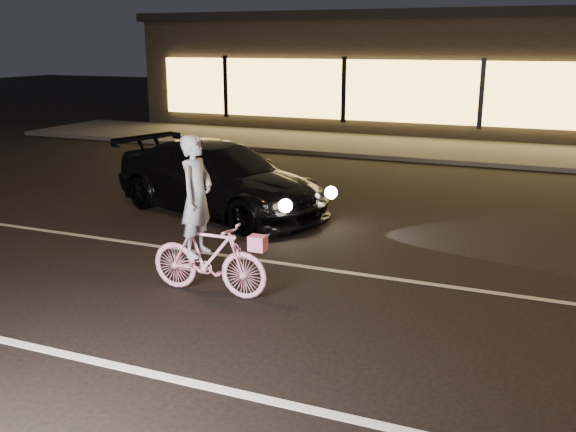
% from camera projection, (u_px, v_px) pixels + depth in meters
% --- Properties ---
extents(ground, '(90.00, 90.00, 0.00)m').
position_uv_depth(ground, '(322.00, 334.00, 7.20)').
color(ground, black).
rests_on(ground, ground).
extents(lane_stripe_near, '(60.00, 0.12, 0.01)m').
position_uv_depth(lane_stripe_near, '(267.00, 400.00, 5.86)').
color(lane_stripe_near, silver).
rests_on(lane_stripe_near, ground).
extents(lane_stripe_far, '(60.00, 0.10, 0.01)m').
position_uv_depth(lane_stripe_far, '(370.00, 275.00, 8.98)').
color(lane_stripe_far, gray).
rests_on(lane_stripe_far, ground).
extents(sidewalk, '(30.00, 4.00, 0.12)m').
position_uv_depth(sidewalk, '(470.00, 152.00, 18.77)').
color(sidewalk, '#383533').
rests_on(sidewalk, ground).
extents(storefront, '(25.40, 8.42, 4.20)m').
position_uv_depth(storefront, '(495.00, 71.00, 23.54)').
color(storefront, black).
rests_on(storefront, ground).
extents(cyclist, '(1.64, 0.57, 2.07)m').
position_uv_depth(cyclist, '(205.00, 239.00, 8.18)').
color(cyclist, '#E82D77').
rests_on(cyclist, ground).
extents(sedan, '(4.96, 3.21, 1.34)m').
position_uv_depth(sedan, '(219.00, 178.00, 12.15)').
color(sedan, black).
rests_on(sedan, ground).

